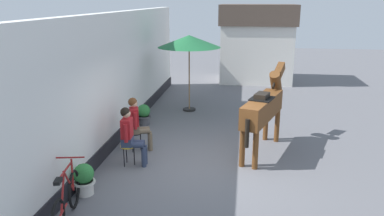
# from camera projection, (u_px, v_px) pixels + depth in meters

# --- Properties ---
(ground_plane) EXTENTS (40.00, 40.00, 0.00)m
(ground_plane) POSITION_uv_depth(u_px,v_px,m) (213.00, 125.00, 11.64)
(ground_plane) COLOR slate
(pub_facade_wall) EXTENTS (0.34, 14.00, 3.40)m
(pub_facade_wall) POSITION_uv_depth(u_px,v_px,m) (114.00, 84.00, 10.12)
(pub_facade_wall) COLOR white
(pub_facade_wall) RESTS_ON ground_plane
(distant_cottage) EXTENTS (3.40, 2.60, 3.50)m
(distant_cottage) POSITION_uv_depth(u_px,v_px,m) (257.00, 42.00, 17.57)
(distant_cottage) COLOR silver
(distant_cottage) RESTS_ON ground_plane
(seated_visitor_near) EXTENTS (0.61, 0.49, 1.39)m
(seated_visitor_near) POSITION_uv_depth(u_px,v_px,m) (130.00, 133.00, 8.66)
(seated_visitor_near) COLOR gold
(seated_visitor_near) RESTS_ON ground_plane
(seated_visitor_far) EXTENTS (0.61, 0.48, 1.39)m
(seated_visitor_far) POSITION_uv_depth(u_px,v_px,m) (137.00, 121.00, 9.52)
(seated_visitor_far) COLOR black
(seated_visitor_far) RESTS_ON ground_plane
(saddled_horse_center) EXTENTS (1.21, 2.89, 2.06)m
(saddled_horse_center) POSITION_uv_depth(u_px,v_px,m) (264.00, 107.00, 9.36)
(saddled_horse_center) COLOR brown
(saddled_horse_center) RESTS_ON ground_plane
(flower_planter_nearest) EXTENTS (0.43, 0.43, 0.64)m
(flower_planter_nearest) POSITION_uv_depth(u_px,v_px,m) (84.00, 179.00, 7.45)
(flower_planter_nearest) COLOR beige
(flower_planter_nearest) RESTS_ON ground_plane
(flower_planter_farthest) EXTENTS (0.43, 0.43, 0.64)m
(flower_planter_farthest) POSITION_uv_depth(u_px,v_px,m) (144.00, 114.00, 11.63)
(flower_planter_farthest) COLOR #4C4C51
(flower_planter_farthest) RESTS_ON ground_plane
(leaning_bicycle) EXTENTS (0.53, 1.74, 1.02)m
(leaning_bicycle) POSITION_uv_depth(u_px,v_px,m) (67.00, 202.00, 6.48)
(leaning_bicycle) COLOR black
(leaning_bicycle) RESTS_ON ground_plane
(cafe_parasol) EXTENTS (2.10, 2.10, 2.58)m
(cafe_parasol) POSITION_uv_depth(u_px,v_px,m) (189.00, 42.00, 12.59)
(cafe_parasol) COLOR black
(cafe_parasol) RESTS_ON ground_plane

